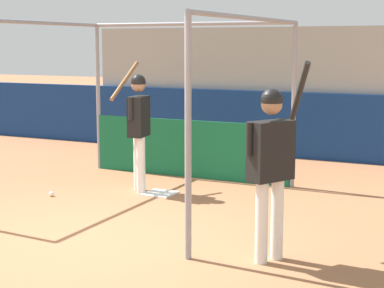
# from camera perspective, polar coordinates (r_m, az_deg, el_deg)

# --- Properties ---
(ground_plane) EXTENTS (60.00, 60.00, 0.00)m
(ground_plane) POSITION_cam_1_polar(r_m,az_deg,el_deg) (7.48, -9.58, -8.43)
(ground_plane) COLOR #9E6642
(outfield_wall) EXTENTS (24.00, 0.12, 1.28)m
(outfield_wall) POSITION_cam_1_polar(r_m,az_deg,el_deg) (12.80, 6.37, 1.83)
(outfield_wall) COLOR navy
(outfield_wall) RESTS_ON ground
(bleacher_section) EXTENTS (7.60, 2.40, 2.56)m
(bleacher_section) POSITION_cam_1_polar(r_m,az_deg,el_deg) (13.94, 8.12, 5.00)
(bleacher_section) COLOR #9E9E99
(bleacher_section) RESTS_ON ground
(batting_cage) EXTENTS (3.63, 3.80, 2.56)m
(batting_cage) POSITION_cam_1_polar(r_m,az_deg,el_deg) (9.90, -2.20, 2.71)
(batting_cage) COLOR gray
(batting_cage) RESTS_ON ground
(home_plate) EXTENTS (0.44, 0.44, 0.02)m
(home_plate) POSITION_cam_1_polar(r_m,az_deg,el_deg) (9.57, -2.85, -4.40)
(home_plate) COLOR white
(home_plate) RESTS_ON ground
(player_batter) EXTENTS (0.54, 0.84, 1.94)m
(player_batter) POSITION_cam_1_polar(r_m,az_deg,el_deg) (9.57, -4.79, 2.02)
(player_batter) COLOR white
(player_batter) RESTS_ON ground
(player_waiting) EXTENTS (0.57, 0.81, 2.05)m
(player_waiting) POSITION_cam_1_polar(r_m,az_deg,el_deg) (6.50, 7.06, -1.21)
(player_waiting) COLOR white
(player_waiting) RESTS_ON ground
(baseball) EXTENTS (0.07, 0.07, 0.07)m
(baseball) POSITION_cam_1_polar(r_m,az_deg,el_deg) (9.63, -12.39, -4.35)
(baseball) COLOR white
(baseball) RESTS_ON ground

